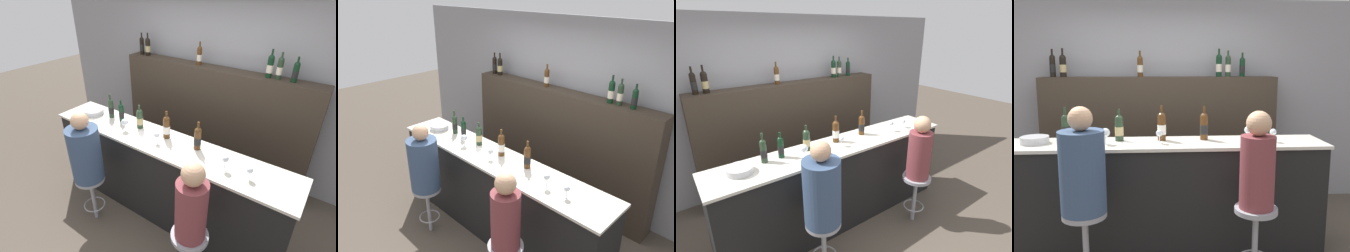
% 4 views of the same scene
% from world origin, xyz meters
% --- Properties ---
extents(wall_back, '(6.40, 0.05, 2.60)m').
position_xyz_m(wall_back, '(0.00, 1.70, 1.30)').
color(wall_back, gray).
rests_on(wall_back, ground_plane).
extents(bar_counter, '(3.08, 0.55, 1.08)m').
position_xyz_m(bar_counter, '(0.00, 0.26, 0.54)').
color(bar_counter, black).
rests_on(bar_counter, ground_plane).
extents(back_bar_cabinet, '(2.89, 0.28, 1.64)m').
position_xyz_m(back_bar_cabinet, '(0.00, 1.48, 0.82)').
color(back_bar_cabinet, '#382D23').
rests_on(back_bar_cabinet, ground_plane).
extents(wine_bottle_counter_0, '(0.07, 0.07, 0.33)m').
position_xyz_m(wine_bottle_counter_0, '(-0.89, 0.35, 1.22)').
color(wine_bottle_counter_0, '#233823').
rests_on(wine_bottle_counter_0, bar_counter).
extents(wine_bottle_counter_1, '(0.07, 0.07, 0.29)m').
position_xyz_m(wine_bottle_counter_1, '(-0.70, 0.35, 1.21)').
color(wine_bottle_counter_1, black).
rests_on(wine_bottle_counter_1, bar_counter).
extents(wine_bottle_counter_2, '(0.08, 0.08, 0.30)m').
position_xyz_m(wine_bottle_counter_2, '(-0.39, 0.35, 1.21)').
color(wine_bottle_counter_2, '#233823').
rests_on(wine_bottle_counter_2, bar_counter).
extents(wine_bottle_counter_3, '(0.08, 0.08, 0.33)m').
position_xyz_m(wine_bottle_counter_3, '(0.01, 0.35, 1.22)').
color(wine_bottle_counter_3, '#4C2D14').
rests_on(wine_bottle_counter_3, bar_counter).
extents(wine_bottle_counter_4, '(0.08, 0.08, 0.33)m').
position_xyz_m(wine_bottle_counter_4, '(0.42, 0.35, 1.22)').
color(wine_bottle_counter_4, '#4C2D14').
rests_on(wine_bottle_counter_4, bar_counter).
extents(wine_bottle_backbar_0, '(0.07, 0.07, 0.33)m').
position_xyz_m(wine_bottle_backbar_0, '(-1.28, 1.48, 1.78)').
color(wine_bottle_backbar_0, black).
rests_on(wine_bottle_backbar_0, back_bar_cabinet).
extents(wine_bottle_backbar_1, '(0.08, 0.08, 0.34)m').
position_xyz_m(wine_bottle_backbar_1, '(-1.16, 1.48, 1.78)').
color(wine_bottle_backbar_1, black).
rests_on(wine_bottle_backbar_1, back_bar_cabinet).
extents(wine_bottle_backbar_2, '(0.07, 0.07, 0.32)m').
position_xyz_m(wine_bottle_backbar_2, '(-0.23, 1.48, 1.77)').
color(wine_bottle_backbar_2, '#4C2D14').
rests_on(wine_bottle_backbar_2, back_bar_cabinet).
extents(wine_bottle_backbar_3, '(0.07, 0.07, 0.34)m').
position_xyz_m(wine_bottle_backbar_3, '(0.74, 1.48, 1.79)').
color(wine_bottle_backbar_3, black).
rests_on(wine_bottle_backbar_3, back_bar_cabinet).
extents(wine_bottle_backbar_4, '(0.07, 0.07, 0.32)m').
position_xyz_m(wine_bottle_backbar_4, '(0.85, 1.48, 1.78)').
color(wine_bottle_backbar_4, '#233823').
rests_on(wine_bottle_backbar_4, back_bar_cabinet).
extents(wine_bottle_backbar_5, '(0.07, 0.07, 0.30)m').
position_xyz_m(wine_bottle_backbar_5, '(1.03, 1.48, 1.77)').
color(wine_bottle_backbar_5, black).
rests_on(wine_bottle_backbar_5, back_bar_cabinet).
extents(wine_glass_0, '(0.08, 0.08, 0.15)m').
position_xyz_m(wine_glass_0, '(-0.50, 0.20, 1.19)').
color(wine_glass_0, silver).
rests_on(wine_glass_0, bar_counter).
extents(wine_glass_1, '(0.06, 0.06, 0.13)m').
position_xyz_m(wine_glass_1, '(-0.01, 0.20, 1.18)').
color(wine_glass_1, silver).
rests_on(wine_glass_1, bar_counter).
extents(wine_glass_2, '(0.08, 0.08, 0.15)m').
position_xyz_m(wine_glass_2, '(0.81, 0.20, 1.19)').
color(wine_glass_2, silver).
rests_on(wine_glass_2, bar_counter).
extents(wine_glass_3, '(0.06, 0.06, 0.13)m').
position_xyz_m(wine_glass_3, '(1.05, 0.20, 1.17)').
color(wine_glass_3, silver).
rests_on(wine_glass_3, bar_counter).
extents(metal_bowl, '(0.26, 0.26, 0.07)m').
position_xyz_m(metal_bowl, '(-1.16, 0.28, 1.12)').
color(metal_bowl, '#B7B7BC').
rests_on(metal_bowl, bar_counter).
extents(tasting_menu, '(0.21, 0.30, 0.00)m').
position_xyz_m(tasting_menu, '(-0.24, 0.15, 1.09)').
color(tasting_menu, white).
rests_on(tasting_menu, bar_counter).
extents(bar_stool_left, '(0.35, 0.35, 0.66)m').
position_xyz_m(bar_stool_left, '(-0.61, -0.33, 0.51)').
color(bar_stool_left, gray).
rests_on(bar_stool_left, ground_plane).
extents(guest_seated_left, '(0.35, 0.35, 0.84)m').
position_xyz_m(guest_seated_left, '(-0.61, -0.33, 1.01)').
color(guest_seated_left, '#334766').
rests_on(guest_seated_left, bar_stool_left).
extents(bar_stool_right, '(0.35, 0.35, 0.66)m').
position_xyz_m(bar_stool_right, '(0.76, -0.33, 0.51)').
color(bar_stool_right, gray).
rests_on(bar_stool_right, ground_plane).
extents(guest_seated_right, '(0.28, 0.28, 0.79)m').
position_xyz_m(guest_seated_right, '(0.76, -0.33, 1.01)').
color(guest_seated_right, brown).
rests_on(guest_seated_right, bar_stool_right).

